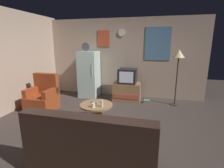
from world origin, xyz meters
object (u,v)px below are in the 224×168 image
Objects in this scene: crt_tv at (128,76)px; remote_control at (94,103)px; book_stack at (147,101)px; wine_glass at (102,104)px; armchair at (43,97)px; tv_stand at (127,92)px; mug_ceramic_white at (93,105)px; standing_lamp at (179,58)px; couch at (93,151)px; fridge at (89,74)px; coffee_table at (96,114)px.

remote_control is at bearing -105.60° from crt_tv.
remote_control is at bearing -124.04° from book_stack.
armchair reaches higher than wine_glass.
tv_stand reaches higher than mug_ceramic_white.
mug_ceramic_white is 1.78m from armchair.
standing_lamp reaches higher than book_stack.
couch is at bearing -89.19° from tv_stand.
standing_lamp is at bearing 65.94° from couch.
standing_lamp is (1.41, -0.07, 1.08)m from tv_stand.
fridge is at bearing 113.63° from mug_ceramic_white.
armchair reaches higher than tv_stand.
tv_stand is 1.17× the size of coffee_table.
tv_stand is at bearing 172.85° from crt_tv.
standing_lamp is 2.21× the size of coffee_table.
couch reaches higher than mug_ceramic_white.
coffee_table is 0.25m from remote_control.
fridge is 1.31m from crt_tv.
armchair reaches higher than mug_ceramic_white.
coffee_table is 0.75× the size of armchair.
tv_stand is 0.53× the size of standing_lamp.
tv_stand is at bearing 90.81° from couch.
armchair reaches higher than book_stack.
fridge is 1.04× the size of couch.
fridge is 1.84× the size of armchair.
couch reaches higher than book_stack.
wine_glass is 1.67× the size of mug_ceramic_white.
mug_ceramic_white is at bearing -160.64° from wine_glass.
standing_lamp is 17.67× the size of mug_ceramic_white.
wine_glass is at bearing 102.01° from couch.
couch is at bearing -100.75° from book_stack.
crt_tv is 0.97m from book_stack.
crt_tv reaches higher than armchair.
coffee_table is 4.80× the size of wine_glass.
wine_glass is 0.09× the size of couch.
couch is (0.51, -1.42, -0.15)m from remote_control.
coffee_table is (0.90, -1.87, -0.53)m from fridge.
fridge is at bearing 143.30° from remote_control.
couch reaches higher than wine_glass.
standing_lamp is at bearing 70.28° from remote_control.
mug_ceramic_white is 0.23m from remote_control.
mug_ceramic_white is (0.90, -2.06, -0.26)m from fridge.
crt_tv is (0.01, -0.00, 0.50)m from tv_stand.
standing_lamp is 8.75× the size of book_stack.
tv_stand is 4.62× the size of book_stack.
remote_control is at bearing 109.87° from couch.
coffee_table reaches higher than book_stack.
fridge is at bearing 62.38° from armchair.
crt_tv is 2.97× the size of book_stack.
armchair is at bearing 159.64° from mug_ceramic_white.
tv_stand reaches higher than coffee_table.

